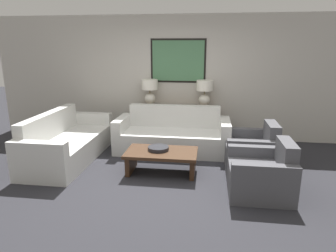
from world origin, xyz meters
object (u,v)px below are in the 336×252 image
coffee_table (162,157)px  armchair_near_back_wall (252,151)px  couch_by_back_wall (173,136)px  armchair_near_camera (262,175)px  couch_by_side (67,144)px  console_table (177,123)px  table_lamp_right (204,91)px  table_lamp_left (150,90)px  decorative_bowl (158,148)px

coffee_table → armchair_near_back_wall: size_ratio=1.31×
couch_by_back_wall → armchair_near_camera: bearing=-47.9°
couch_by_back_wall → couch_by_side: (-1.84, -0.73, 0.00)m
coffee_table → armchair_near_back_wall: 1.57m
couch_by_back_wall → armchair_near_back_wall: (1.44, -0.59, -0.02)m
console_table → coffee_table: size_ratio=1.48×
table_lamp_right → coffee_table: table_lamp_right is taller
couch_by_side → coffee_table: size_ratio=1.91×
table_lamp_right → couch_by_side: (-2.42, -1.42, -0.81)m
armchair_near_back_wall → armchair_near_camera: 1.00m
couch_by_back_wall → armchair_near_camera: 2.15m
console_table → couch_by_side: couch_by_side is taller
coffee_table → table_lamp_left: bearing=106.6°
table_lamp_left → armchair_near_camera: (2.02, -2.29, -0.83)m
couch_by_back_wall → couch_by_side: 1.97m
table_lamp_right → couch_by_back_wall: size_ratio=0.25×
couch_by_back_wall → decorative_bowl: (-0.11, -1.04, 0.11)m
couch_by_side → armchair_near_camera: (3.28, -0.87, -0.02)m
armchair_near_camera → table_lamp_left: bearing=131.5°
console_table → armchair_near_back_wall: bearing=-41.7°
decorative_bowl → table_lamp_left: bearing=105.3°
couch_by_back_wall → armchair_near_camera: couch_by_back_wall is taller
table_lamp_right → decorative_bowl: size_ratio=1.63×
couch_by_side → couch_by_back_wall: bearing=21.6°
table_lamp_right → decorative_bowl: bearing=-111.6°
armchair_near_back_wall → table_lamp_right: bearing=123.8°
couch_by_back_wall → armchair_near_back_wall: bearing=-22.4°
armchair_near_camera → table_lamp_right: bearing=110.7°
coffee_table → armchair_near_back_wall: armchair_near_back_wall is taller
decorative_bowl → armchair_near_back_wall: armchair_near_back_wall is taller
couch_by_side → table_lamp_right: bearing=30.4°
couch_by_side → armchair_near_back_wall: bearing=2.3°
console_table → table_lamp_right: bearing=-0.0°
couch_by_side → armchair_near_back_wall: (3.28, 0.13, -0.02)m
table_lamp_left → table_lamp_right: size_ratio=1.00×
table_lamp_right → armchair_near_back_wall: size_ratio=0.64×
table_lamp_right → coffee_table: bearing=-109.4°
console_table → couch_by_back_wall: 0.70m
couch_by_side → decorative_bowl: bearing=-10.4°
couch_by_back_wall → decorative_bowl: couch_by_back_wall is taller
couch_by_back_wall → console_table: bearing=90.0°
decorative_bowl → armchair_near_camera: 1.65m
console_table → couch_by_back_wall: (0.00, -0.69, -0.09)m
coffee_table → armchair_near_back_wall: (1.49, 0.50, -0.00)m
couch_by_back_wall → couch_by_side: bearing=-158.4°
table_lamp_left → armchair_near_camera: 3.16m
couch_by_side → coffee_table: couch_by_side is taller
console_table → couch_by_side: bearing=-142.3°
decorative_bowl → armchair_near_camera: armchair_near_camera is taller
armchair_near_back_wall → armchair_near_camera: (0.00, -1.00, 0.00)m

